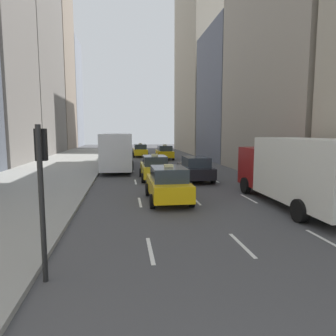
% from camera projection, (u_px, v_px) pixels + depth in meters
% --- Properties ---
extents(sidewalk_left, '(8.00, 66.00, 0.15)m').
position_uv_depth(sidewalk_left, '(55.00, 170.00, 26.42)').
color(sidewalk_left, gray).
rests_on(sidewalk_left, ground).
extents(lane_markings, '(5.72, 56.00, 0.01)m').
position_uv_depth(lane_markings, '(169.00, 175.00, 23.86)').
color(lane_markings, white).
rests_on(lane_markings, ground).
extents(building_row_left, '(6.00, 79.15, 31.48)m').
position_uv_depth(building_row_left, '(14.00, 43.00, 36.22)').
color(building_row_left, gray).
rests_on(building_row_left, ground).
extents(building_row_right, '(6.00, 57.65, 32.41)m').
position_uv_depth(building_row_right, '(243.00, 41.00, 32.39)').
color(building_row_right, '#A89E89').
rests_on(building_row_right, ground).
extents(taxi_lead, '(2.02, 4.40, 1.87)m').
position_uv_depth(taxi_lead, '(165.00, 152.00, 37.13)').
color(taxi_lead, yellow).
rests_on(taxi_lead, ground).
extents(taxi_second, '(2.02, 4.40, 1.87)m').
position_uv_depth(taxi_second, '(154.00, 167.00, 21.46)').
color(taxi_second, yellow).
rests_on(taxi_second, ground).
extents(taxi_third, '(2.02, 4.40, 1.87)m').
position_uv_depth(taxi_third, '(140.00, 150.00, 40.90)').
color(taxi_third, yellow).
rests_on(taxi_third, ground).
extents(taxi_fourth, '(2.02, 4.40, 1.87)m').
position_uv_depth(taxi_fourth, '(168.00, 184.00, 14.76)').
color(taxi_fourth, yellow).
rests_on(taxi_fourth, ground).
extents(sedan_black_near, '(2.02, 4.59, 1.69)m').
position_uv_depth(sedan_black_near, '(195.00, 168.00, 21.06)').
color(sedan_black_near, black).
rests_on(sedan_black_near, ground).
extents(city_bus, '(2.80, 11.61, 3.25)m').
position_uv_depth(city_bus, '(117.00, 149.00, 28.10)').
color(city_bus, silver).
rests_on(city_bus, ground).
extents(box_truck, '(2.58, 8.40, 3.15)m').
position_uv_depth(box_truck, '(297.00, 170.00, 13.49)').
color(box_truck, maroon).
rests_on(box_truck, ground).
extents(traffic_light_pole, '(0.24, 0.42, 3.60)m').
position_uv_depth(traffic_light_pole, '(42.00, 178.00, 6.72)').
color(traffic_light_pole, black).
rests_on(traffic_light_pole, ground).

